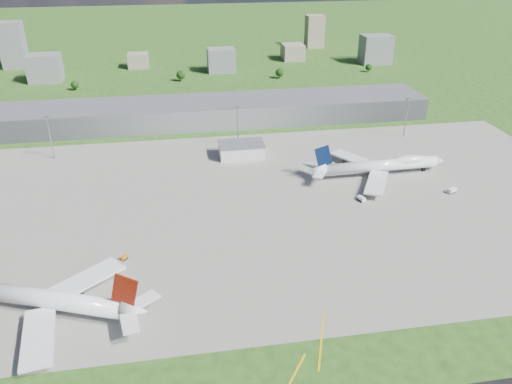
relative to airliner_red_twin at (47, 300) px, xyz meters
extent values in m
plane|color=#244916|center=(75.66, 176.75, -5.63)|extent=(1400.00, 1400.00, 0.00)
cube|color=gray|center=(85.66, 66.75, -5.59)|extent=(360.00, 190.00, 0.08)
cube|color=slate|center=(75.66, 191.75, 1.87)|extent=(300.00, 42.00, 15.00)
cube|color=silver|center=(85.66, 126.75, -1.63)|extent=(26.00, 16.00, 8.00)
cylinder|color=gray|center=(-24.34, 141.75, 6.87)|extent=(0.70, 0.70, 25.00)
cube|color=gray|center=(-24.34, 141.75, 19.67)|extent=(3.50, 2.00, 1.20)
cylinder|color=gray|center=(85.66, 141.75, 6.87)|extent=(0.70, 0.70, 25.00)
cube|color=gray|center=(85.66, 141.75, 19.67)|extent=(3.50, 2.00, 1.20)
cylinder|color=gray|center=(195.66, 141.75, 6.87)|extent=(0.70, 0.70, 25.00)
cube|color=gray|center=(195.66, 141.75, 19.67)|extent=(3.50, 2.00, 1.20)
cylinder|color=white|center=(-2.73, 1.07, 0.32)|extent=(60.79, 28.90, 6.49)
cone|color=white|center=(30.51, -11.93, 1.18)|extent=(10.42, 9.20, 6.49)
cube|color=#9D1108|center=(-4.75, 1.86, -1.69)|extent=(48.88, 21.22, 1.41)
cube|color=white|center=(0.21, -16.64, -1.63)|extent=(13.85, 29.27, 0.97)
cube|color=white|center=(11.45, 12.08, -1.63)|extent=(28.05, 25.16, 0.97)
cube|color=maroon|center=(27.99, -10.95, 8.97)|extent=(10.23, 4.43, 13.07)
cylinder|color=#38383D|center=(-0.76, -11.90, -3.68)|extent=(6.80, 5.39, 3.46)
cylinder|color=#38383D|center=(7.51, 9.26, -3.68)|extent=(6.80, 5.39, 3.46)
cube|color=black|center=(1.54, -5.83, -4.28)|extent=(2.08, 1.84, 2.70)
cube|color=black|center=(5.08, 3.24, -4.28)|extent=(2.08, 1.84, 2.70)
cylinder|color=white|center=(157.73, 88.13, 0.07)|extent=(64.39, 8.39, 6.42)
cone|color=white|center=(192.41, 89.20, 0.07)|extent=(5.37, 6.58, 6.42)
cone|color=white|center=(121.49, 87.02, 0.90)|extent=(8.48, 6.67, 6.42)
cube|color=#1D3AA0|center=(159.80, 88.19, -1.92)|extent=(52.72, 4.25, 1.35)
ellipsoid|color=white|center=(174.42, 88.64, 1.99)|extent=(20.74, 7.05, 5.78)
cube|color=white|center=(147.95, 103.56, -1.80)|extent=(23.14, 29.48, 0.93)
cube|color=white|center=(148.92, 72.13, -1.80)|extent=(21.89, 29.87, 0.93)
cube|color=#071739|center=(124.08, 87.09, 8.46)|extent=(10.33, 0.83, 12.52)
cylinder|color=#38383D|center=(152.06, 97.28, -3.77)|extent=(5.80, 3.49, 3.31)
cylinder|color=#38383D|center=(145.76, 107.45, -3.77)|extent=(5.80, 3.49, 3.31)
cylinder|color=#38383D|center=(152.63, 78.65, -3.77)|extent=(5.80, 3.49, 3.31)
cylinder|color=#38383D|center=(146.97, 68.11, -3.77)|extent=(5.80, 3.49, 3.31)
cube|color=black|center=(151.37, 92.60, -4.33)|extent=(1.69, 1.29, 2.59)
cube|color=black|center=(151.66, 83.28, -4.33)|extent=(1.69, 1.29, 2.59)
cube|color=black|center=(183.61, 88.93, -4.33)|extent=(1.69, 1.29, 2.59)
cube|color=orange|center=(23.59, 28.62, -4.58)|extent=(3.35, 3.49, 1.23)
cube|color=black|center=(23.59, 28.62, -5.20)|extent=(3.11, 3.20, 0.70)
cube|color=white|center=(136.87, 60.97, -4.22)|extent=(3.14, 4.84, 1.97)
cube|color=black|center=(136.87, 60.97, -5.20)|extent=(3.04, 4.22, 0.70)
cube|color=white|center=(185.96, 61.72, -4.14)|extent=(5.25, 4.02, 2.11)
cube|color=black|center=(185.96, 61.72, -5.20)|extent=(4.65, 3.82, 0.70)
cube|color=slate|center=(-64.34, 326.75, 6.37)|extent=(28.00, 22.00, 24.00)
cube|color=gray|center=(15.66, 366.75, 1.37)|extent=(20.00, 18.00, 14.00)
cube|color=slate|center=(95.66, 336.75, 5.37)|extent=(26.00, 20.00, 22.00)
cube|color=gray|center=(175.66, 376.75, 2.37)|extent=(22.00, 24.00, 16.00)
cube|color=slate|center=(255.66, 346.75, 8.37)|extent=(30.00, 22.00, 28.00)
cube|color=slate|center=(-104.34, 386.75, 16.37)|extent=(22.00, 20.00, 44.00)
cube|color=gray|center=(215.66, 436.75, 12.37)|extent=(20.00, 18.00, 36.00)
cylinder|color=#382314|center=(-34.34, 291.75, -4.13)|extent=(0.70, 0.70, 3.00)
sphere|color=black|center=(-34.34, 291.75, -0.75)|extent=(6.75, 6.75, 6.75)
cylinder|color=#382314|center=(55.66, 306.75, -3.83)|extent=(0.70, 0.70, 3.60)
sphere|color=black|center=(55.66, 306.75, 0.22)|extent=(8.10, 8.10, 8.10)
cylinder|color=#382314|center=(145.66, 301.75, -3.93)|extent=(0.70, 0.70, 3.40)
sphere|color=black|center=(145.66, 301.75, -0.10)|extent=(7.65, 7.65, 7.65)
cylinder|color=#382314|center=(235.66, 311.75, -4.23)|extent=(0.70, 0.70, 2.80)
sphere|color=black|center=(235.66, 311.75, -1.08)|extent=(6.30, 6.30, 6.30)
camera|label=1|loc=(49.09, -146.39, 112.51)|focal=35.00mm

